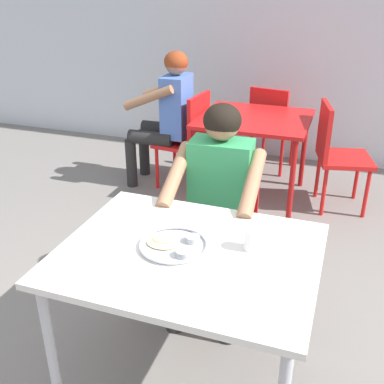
# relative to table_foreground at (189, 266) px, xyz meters

# --- Properties ---
(table_foreground) EXTENTS (1.08, 0.86, 0.75)m
(table_foreground) POSITION_rel_table_foreground_xyz_m (0.00, 0.00, 0.00)
(table_foreground) COLOR silver
(table_foreground) RESTS_ON ground
(thali_tray) EXTENTS (0.30, 0.30, 0.03)m
(thali_tray) POSITION_rel_table_foreground_xyz_m (-0.07, 0.01, 0.09)
(thali_tray) COLOR #B7BABF
(thali_tray) RESTS_ON table_foreground
(drinking_cup) EXTENTS (0.07, 0.07, 0.09)m
(drinking_cup) POSITION_rel_table_foreground_xyz_m (0.25, 0.10, 0.13)
(drinking_cup) COLOR white
(drinking_cup) RESTS_ON table_foreground
(chair_foreground) EXTENTS (0.41, 0.43, 0.86)m
(chair_foreground) POSITION_rel_table_foreground_xyz_m (-0.08, 0.87, -0.18)
(chair_foreground) COLOR red
(chair_foreground) RESTS_ON ground
(diner_foreground) EXTENTS (0.51, 0.57, 1.20)m
(diner_foreground) POSITION_rel_table_foreground_xyz_m (-0.07, 0.64, 0.04)
(diner_foreground) COLOR #292929
(diner_foreground) RESTS_ON ground
(table_background_red) EXTENTS (0.91, 0.85, 0.73)m
(table_background_red) POSITION_rel_table_foreground_xyz_m (-0.19, 2.16, -0.03)
(table_background_red) COLOR red
(table_background_red) RESTS_ON ground
(chair_red_left) EXTENTS (0.44, 0.47, 0.87)m
(chair_red_left) POSITION_rel_table_foreground_xyz_m (-0.78, 2.17, -0.18)
(chair_red_left) COLOR red
(chair_red_left) RESTS_ON ground
(chair_red_right) EXTENTS (0.50, 0.52, 0.89)m
(chair_red_right) POSITION_rel_table_foreground_xyz_m (0.49, 2.18, -0.16)
(chair_red_right) COLOR red
(chair_red_right) RESTS_ON ground
(chair_red_far) EXTENTS (0.46, 0.47, 0.85)m
(chair_red_far) POSITION_rel_table_foreground_xyz_m (-0.15, 2.79, -0.18)
(chair_red_far) COLOR red
(chair_red_far) RESTS_ON ground
(patron_background) EXTENTS (0.56, 0.50, 1.23)m
(patron_background) POSITION_rel_table_foreground_xyz_m (-0.98, 2.15, 0.06)
(patron_background) COLOR #252525
(patron_background) RESTS_ON ground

